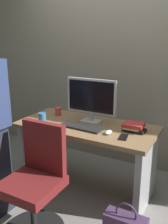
{
  "coord_description": "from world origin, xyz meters",
  "views": [
    {
      "loc": [
        1.17,
        -2.19,
        1.64
      ],
      "look_at": [
        0.0,
        -0.05,
        0.89
      ],
      "focal_mm": 41.72,
      "sensor_mm": 36.0,
      "label": 1
    }
  ],
  "objects": [
    {
      "name": "ground_plane",
      "position": [
        0.0,
        0.0,
        0.0
      ],
      "size": [
        9.0,
        9.0,
        0.0
      ],
      "primitive_type": "plane",
      "color": "gray"
    },
    {
      "name": "desk",
      "position": [
        0.0,
        0.0,
        0.51
      ],
      "size": [
        1.41,
        0.66,
        0.74
      ],
      "color": "#93704C",
      "rests_on": "ground"
    },
    {
      "name": "office_chair",
      "position": [
        -0.07,
        -0.74,
        0.43
      ],
      "size": [
        0.52,
        0.52,
        0.94
      ],
      "color": "black",
      "rests_on": "ground"
    },
    {
      "name": "keyboard",
      "position": [
        -0.0,
        -0.11,
        0.75
      ],
      "size": [
        0.44,
        0.15,
        0.02
      ],
      "primitive_type": "cube",
      "rotation": [
        0.0,
        0.0,
        -0.05
      ],
      "color": "#262626",
      "rests_on": "desk"
    },
    {
      "name": "cup_by_monitor",
      "position": [
        -0.43,
        0.13,
        0.78
      ],
      "size": [
        0.07,
        0.07,
        0.09
      ],
      "primitive_type": "cylinder",
      "color": "#D84C3F",
      "rests_on": "desk"
    },
    {
      "name": "mouse",
      "position": [
        0.3,
        -0.12,
        0.75
      ],
      "size": [
        0.06,
        0.1,
        0.03
      ],
      "primitive_type": "ellipsoid",
      "color": "white",
      "rests_on": "desk"
    },
    {
      "name": "monitor",
      "position": [
        0.0,
        0.1,
        0.99
      ],
      "size": [
        0.54,
        0.14,
        0.46
      ],
      "color": "silver",
      "rests_on": "desk"
    },
    {
      "name": "cell_phone",
      "position": [
        0.45,
        -0.13,
        0.74
      ],
      "size": [
        0.1,
        0.15,
        0.01
      ],
      "primitive_type": "cube",
      "rotation": [
        0.0,
        0.0,
        0.19
      ],
      "color": "black",
      "rests_on": "desk"
    },
    {
      "name": "book_stack",
      "position": [
        0.48,
        0.06,
        0.78
      ],
      "size": [
        0.22,
        0.16,
        0.08
      ],
      "color": "black",
      "rests_on": "desk"
    },
    {
      "name": "cup_near_keyboard",
      "position": [
        -0.45,
        -0.14,
        0.79
      ],
      "size": [
        0.08,
        0.08,
        0.1
      ],
      "primitive_type": "cylinder",
      "color": "#3372B2",
      "rests_on": "desk"
    },
    {
      "name": "wall_back",
      "position": [
        0.0,
        0.83,
        1.5
      ],
      "size": [
        6.4,
        0.1,
        3.0
      ],
      "primitive_type": "cube",
      "color": "#9E9384",
      "rests_on": "ground"
    }
  ]
}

